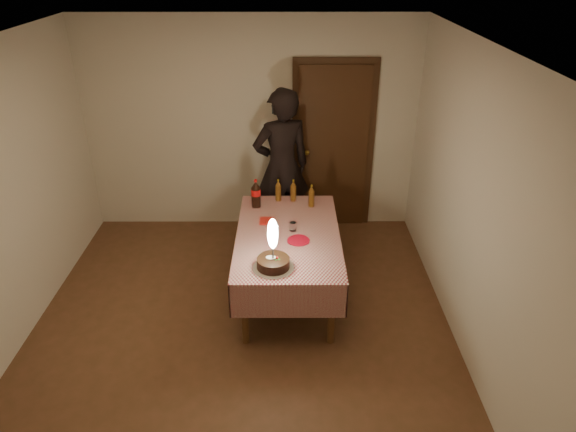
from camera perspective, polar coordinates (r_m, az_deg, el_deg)
The scene contains 13 objects.
ground at distance 4.96m, azimuth -5.25°, elevation -13.16°, with size 4.00×4.50×0.01m, color brown.
room_shell at distance 4.14m, azimuth -5.69°, elevation 5.06°, with size 4.04×4.54×2.62m.
dining_table at distance 5.12m, azimuth -0.00°, elevation -2.93°, with size 1.02×1.72×0.73m.
birthday_cake at distance 4.50m, azimuth -1.67°, elevation -4.54°, with size 0.37×0.37×0.49m.
red_plate at distance 4.95m, azimuth 1.17°, elevation -2.72°, with size 0.22×0.22×0.01m, color red.
red_cup at distance 5.11m, azimuth -1.73°, elevation -1.07°, with size 0.08×0.08×0.10m, color #AB120B.
clear_cup at distance 5.10m, azimuth 0.54°, elevation -1.17°, with size 0.07×0.07×0.09m, color white.
napkin_stack at distance 5.28m, azimuth -2.35°, elevation -0.55°, with size 0.15×0.15×0.02m, color red.
cola_bottle at distance 5.53m, azimuth -3.59°, elevation 2.50°, with size 0.10×0.10×0.32m.
amber_bottle_left at distance 5.68m, azimuth -1.09°, elevation 2.84°, with size 0.06×0.06×0.25m.
amber_bottle_right at distance 5.55m, azimuth 2.62°, elevation 2.19°, with size 0.06×0.06×0.25m.
amber_bottle_mid at distance 5.67m, azimuth 0.60°, elevation 2.80°, with size 0.06×0.06×0.25m.
photographer at distance 6.03m, azimuth -0.71°, elevation 5.45°, with size 0.79×0.65×1.88m.
Camera 1 is at (0.43, -3.72, 3.26)m, focal length 32.00 mm.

